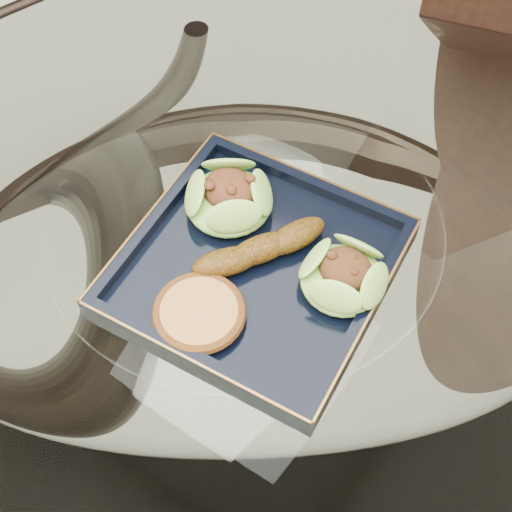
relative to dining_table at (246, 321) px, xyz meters
The scene contains 7 objects.
ground 0.60m from the dining_table, 26.57° to the left, with size 4.00×4.00×0.00m, color beige.
dining_table is the anchor object (origin of this frame).
navy_plate 0.18m from the dining_table, 34.80° to the right, with size 0.27×0.27×0.02m, color black.
lettuce_wrap_left 0.21m from the dining_table, 146.06° to the left, with size 0.10×0.10×0.04m, color #64A22F.
lettuce_wrap_right 0.23m from the dining_table, ahead, with size 0.09×0.09×0.03m, color olive.
roasted_plantain 0.20m from the dining_table, 13.63° to the right, with size 0.15×0.03×0.03m, color #603B0A.
crumb_patty 0.22m from the dining_table, 80.95° to the right, with size 0.08×0.08×0.02m, color #BA7C3E.
Camera 1 is at (0.26, -0.37, 1.43)m, focal length 50.00 mm.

